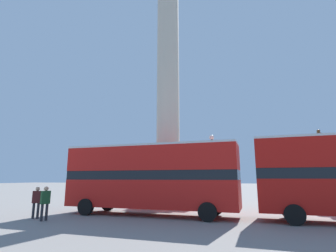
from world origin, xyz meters
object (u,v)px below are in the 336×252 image
at_px(pedestrian_near_lamp, 37,200).
at_px(pedestrian_by_plinth, 45,201).
at_px(bus_b, 151,176).
at_px(monument_column, 168,95).
at_px(equestrian_statue, 325,183).
at_px(street_lamp, 213,171).

relative_size(pedestrian_near_lamp, pedestrian_by_plinth, 0.97).
distance_m(pedestrian_near_lamp, pedestrian_by_plinth, 1.17).
height_order(bus_b, pedestrian_near_lamp, bus_b).
height_order(monument_column, bus_b, monument_column).
height_order(bus_b, equestrian_statue, equestrian_statue).
bearing_deg(bus_b, street_lamp, 48.70).
xyz_separation_m(equestrian_statue, pedestrian_near_lamp, (-17.83, -10.63, -0.84)).
height_order(pedestrian_near_lamp, pedestrian_by_plinth, pedestrian_by_plinth).
xyz_separation_m(bus_b, pedestrian_by_plinth, (-4.85, -3.46, -1.35)).
bearing_deg(equestrian_statue, pedestrian_by_plinth, -174.98).
bearing_deg(equestrian_statue, bus_b, -175.75).
xyz_separation_m(equestrian_statue, pedestrian_by_plinth, (-16.80, -11.19, -0.80)).
xyz_separation_m(pedestrian_near_lamp, pedestrian_by_plinth, (1.03, -0.56, 0.04)).
xyz_separation_m(bus_b, street_lamp, (3.57, 3.52, 0.38)).
relative_size(equestrian_statue, pedestrian_by_plinth, 3.45).
xyz_separation_m(street_lamp, pedestrian_by_plinth, (-8.42, -6.98, -1.73)).
height_order(bus_b, street_lamp, street_lamp).
relative_size(bus_b, pedestrian_by_plinth, 6.10).
bearing_deg(monument_column, bus_b, -87.64).
height_order(bus_b, pedestrian_by_plinth, bus_b).
distance_m(monument_column, pedestrian_near_lamp, 12.87).
relative_size(street_lamp, pedestrian_near_lamp, 3.09).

